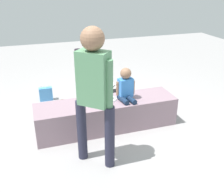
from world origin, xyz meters
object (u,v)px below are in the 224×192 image
adult_standing (94,87)px  water_bottle_near_gift (97,103)px  gift_bag (46,94)px  cake_box_white (123,87)px  handbag_brown_canvas (63,110)px  cake_plate (109,98)px  party_cup_red (62,104)px  child_seated (126,86)px  handbag_black_leather (118,94)px

adult_standing → water_bottle_near_gift: 1.68m
gift_bag → cake_box_white: bearing=0.4°
cake_box_white → handbag_brown_canvas: bearing=-151.4°
cake_plate → handbag_brown_canvas: 0.90m
adult_standing → party_cup_red: 1.89m
party_cup_red → cake_box_white: bearing=17.0°
gift_bag → party_cup_red: 0.46m
child_seated → gift_bag: (-1.08, 1.30, -0.53)m
water_bottle_near_gift → gift_bag: bearing=141.9°
party_cup_red → handbag_brown_canvas: 0.33m
cake_plate → water_bottle_near_gift: size_ratio=0.97×
child_seated → water_bottle_near_gift: child_seated is taller
child_seated → handbag_black_leather: (0.20, 0.89, -0.54)m
party_cup_red → handbag_brown_canvas: (-0.02, -0.32, 0.04)m
child_seated → party_cup_red: 1.38m
adult_standing → gift_bag: bearing=102.1°
adult_standing → cake_plate: adult_standing is taller
gift_bag → party_cup_red: (0.23, -0.39, -0.07)m
cake_plate → gift_bag: (-0.86, 1.22, -0.33)m
gift_bag → handbag_brown_canvas: (0.21, -0.71, -0.03)m
water_bottle_near_gift → cake_box_white: size_ratio=0.70×
child_seated → handbag_black_leather: bearing=77.7°
adult_standing → handbag_brown_canvas: adult_standing is taller
adult_standing → handbag_black_leather: (0.85, 1.61, -0.89)m
child_seated → cake_plate: bearing=161.2°
gift_bag → handbag_brown_canvas: 0.74m
child_seated → gift_bag: 1.77m
party_cup_red → cake_box_white: (1.29, 0.40, 0.01)m
handbag_black_leather → handbag_brown_canvas: handbag_black_leather is taller
cake_plate → gift_bag: cake_plate is taller
cake_plate → party_cup_red: 1.12m
handbag_brown_canvas → adult_standing: bearing=-80.4°
cake_plate → party_cup_red: bearing=126.9°
water_bottle_near_gift → handbag_black_leather: handbag_black_leather is taller
handbag_black_leather → adult_standing: bearing=-117.9°
gift_bag → water_bottle_near_gift: size_ratio=1.28×
child_seated → handbag_brown_canvas: child_seated is taller
adult_standing → handbag_brown_canvas: (-0.22, 1.30, -0.90)m
gift_bag → handbag_black_leather: handbag_black_leather is taller
gift_bag → handbag_black_leather: 1.34m
cake_plate → handbag_black_leather: (0.42, 0.82, -0.35)m
handbag_black_leather → cake_box_white: bearing=59.0°
water_bottle_near_gift → handbag_brown_canvas: (-0.60, -0.07, -0.00)m
party_cup_red → handbag_black_leather: size_ratio=0.36×
water_bottle_near_gift → cake_box_white: 0.96m
water_bottle_near_gift → handbag_black_leather: size_ratio=0.72×
adult_standing → handbag_black_leather: 2.02m
cake_plate → party_cup_red: (-0.62, 0.83, -0.40)m
gift_bag → cake_plate: bearing=-54.8°
child_seated → handbag_brown_canvas: 1.19m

